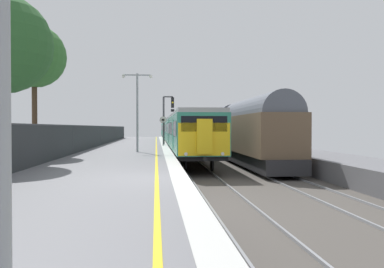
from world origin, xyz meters
The scene contains 8 objects.
ground centered at (2.64, 0.00, -0.61)m, with size 17.40×110.00×1.21m.
commuter_train_at_platform centered at (2.10, 37.83, 1.27)m, with size 2.83×61.68×3.81m.
freight_train_adjacent_track centered at (6.10, 31.95, 1.46)m, with size 2.60×52.15×4.52m.
signal_gantry centered at (0.64, 24.37, 2.90)m, with size 1.10×0.24×4.61m.
speed_limit_sign centered at (0.25, 21.73, 1.66)m, with size 0.59×0.08×2.60m.
platform_lamp_mid centered at (-1.61, 13.48, 3.10)m, with size 2.00×0.20×5.21m.
background_tree_left centered at (-7.31, 5.68, 5.24)m, with size 4.41×4.41×7.57m.
background_tree_centre centered at (-7.49, 11.09, 5.74)m, with size 3.69×3.69×7.68m.
Camera 1 is at (-0.37, -12.37, 1.63)m, focal length 36.07 mm.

